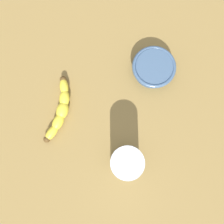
{
  "coord_description": "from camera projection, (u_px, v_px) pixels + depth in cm",
  "views": [
    {
      "loc": [
        13.82,
        7.73,
        74.28
      ],
      "look_at": [
        2.14,
        7.47,
        5.0
      ],
      "focal_mm": 37.05,
      "sensor_mm": 36.0,
      "label": 1
    }
  ],
  "objects": [
    {
      "name": "ceramic_bowl",
      "position": [
        153.0,
        68.0,
        0.72
      ],
      "size": [
        13.47,
        13.47,
        4.92
      ],
      "color": "#3D5675",
      "rests_on": "wooden_tabletop"
    },
    {
      "name": "wooden_tabletop",
      "position": [
        89.0,
        107.0,
        0.74
      ],
      "size": [
        120.0,
        120.0,
        3.0
      ],
      "primitive_type": "cube",
      "color": "olive",
      "rests_on": "ground"
    },
    {
      "name": "banana",
      "position": [
        60.0,
        110.0,
        0.71
      ],
      "size": [
        20.76,
        7.77,
        3.64
      ],
      "rotation": [
        0.0,
        0.0,
        2.94
      ],
      "color": "yellow",
      "rests_on": "wooden_tabletop"
    },
    {
      "name": "smoothie_glass",
      "position": [
        126.0,
        162.0,
        0.64
      ],
      "size": [
        8.66,
        8.66,
        12.83
      ],
      "color": "silver",
      "rests_on": "wooden_tabletop"
    }
  ]
}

